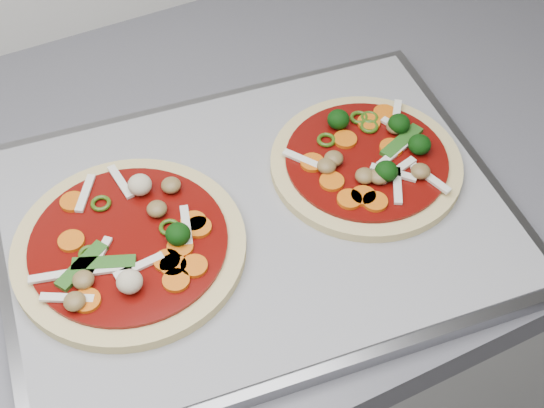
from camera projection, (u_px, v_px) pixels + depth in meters
name	position (u px, v px, depth m)	size (l,w,h in m)	color
base_cabinet	(286.00, 354.00, 1.20)	(3.60, 0.60, 0.86)	#B0B0AD
countertop	(291.00, 157.00, 0.86)	(3.60, 0.60, 0.04)	#5C5B63
baking_tray	(255.00, 219.00, 0.76)	(0.50, 0.37, 0.02)	gray
parchment	(255.00, 214.00, 0.75)	(0.48, 0.35, 0.00)	#9E9EA4
pizza_left	(130.00, 246.00, 0.71)	(0.24, 0.24, 0.04)	beige
pizza_right	(368.00, 161.00, 0.79)	(0.27, 0.27, 0.03)	beige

